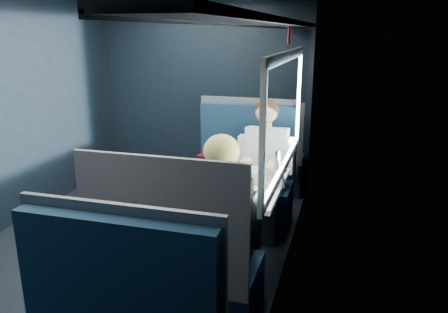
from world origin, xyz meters
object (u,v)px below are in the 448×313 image
(table, at_px, (240,192))
(man, at_px, (264,162))
(seat_bay_near, at_px, (241,183))
(seat_bay_far, at_px, (180,270))
(laptop, at_px, (273,175))
(bottle_small, at_px, (277,166))
(cup, at_px, (283,167))
(woman, at_px, (224,220))
(seat_row_front, at_px, (261,160))

(table, bearing_deg, man, 84.48)
(seat_bay_near, relative_size, seat_bay_far, 1.00)
(laptop, bearing_deg, man, 106.99)
(seat_bay_near, distance_m, laptop, 0.99)
(man, xyz_separation_m, bottle_small, (0.20, -0.49, 0.12))
(cup, bearing_deg, man, 125.59)
(cup, bearing_deg, seat_bay_near, 135.17)
(table, distance_m, cup, 0.50)
(laptop, bearing_deg, woman, -103.64)
(seat_bay_far, height_order, man, man)
(bottle_small, bearing_deg, cup, 79.87)
(seat_bay_near, relative_size, seat_row_front, 1.09)
(table, distance_m, bottle_small, 0.38)
(table, height_order, man, man)
(seat_row_front, distance_m, woman, 2.54)
(table, relative_size, seat_row_front, 0.86)
(table, relative_size, woman, 0.76)
(seat_bay_far, relative_size, bottle_small, 5.56)
(laptop, relative_size, cup, 4.17)
(seat_bay_far, xyz_separation_m, man, (0.25, 1.57, 0.30))
(woman, relative_size, bottle_small, 5.83)
(bottle_small, distance_m, cup, 0.18)
(seat_row_front, xyz_separation_m, woman, (0.25, -2.50, 0.32))
(seat_bay_near, bearing_deg, man, -32.98)
(seat_bay_near, height_order, cup, seat_bay_near)
(bottle_small, bearing_deg, seat_row_front, 105.75)
(man, xyz_separation_m, laptop, (0.19, -0.62, 0.09))
(woman, bearing_deg, man, 90.00)
(seat_bay_near, height_order, seat_row_front, seat_bay_near)
(laptop, height_order, cup, laptop)
(seat_bay_near, bearing_deg, bottle_small, -54.93)
(seat_row_front, distance_m, bottle_small, 1.70)
(seat_bay_far, distance_m, seat_row_front, 2.67)
(bottle_small, relative_size, cup, 2.60)
(seat_row_front, xyz_separation_m, laptop, (0.44, -1.72, 0.40))
(seat_bay_far, bearing_deg, table, 78.22)
(woman, bearing_deg, seat_row_front, 95.70)
(seat_bay_far, height_order, seat_row_front, seat_bay_far)
(seat_bay_near, xyz_separation_m, seat_bay_far, (0.02, -1.75, -0.01))
(seat_row_front, bearing_deg, table, -84.20)
(woman, relative_size, cup, 15.13)
(laptop, bearing_deg, seat_bay_far, -114.83)
(table, height_order, laptop, laptop)
(man, relative_size, woman, 1.00)
(man, bearing_deg, seat_row_front, 102.83)
(laptop, distance_m, cup, 0.31)
(seat_bay_near, relative_size, cup, 14.42)
(seat_row_front, bearing_deg, woman, -84.30)
(woman, height_order, bottle_small, woman)
(laptop, bearing_deg, cup, 83.16)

